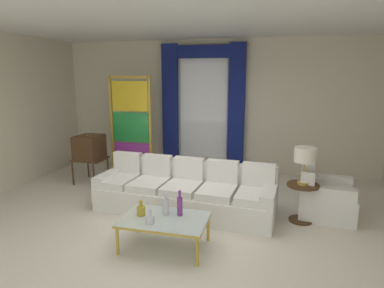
{
  "coord_description": "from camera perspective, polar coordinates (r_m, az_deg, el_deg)",
  "views": [
    {
      "loc": [
        1.36,
        -4.48,
        2.21
      ],
      "look_at": [
        -0.01,
        0.9,
        1.05
      ],
      "focal_mm": 30.96,
      "sensor_mm": 36.0,
      "label": 1
    }
  ],
  "objects": [
    {
      "name": "curtained_window",
      "position": [
        7.57,
        1.87,
        8.23
      ],
      "size": [
        2.0,
        0.17,
        2.7
      ],
      "color": "white",
      "rests_on": "ground"
    },
    {
      "name": "ceiling_slab",
      "position": [
        5.51,
        -0.18,
        20.24
      ],
      "size": [
        8.0,
        7.6,
        0.04
      ],
      "primitive_type": "cube",
      "color": "white"
    },
    {
      "name": "coffee_table",
      "position": [
        4.38,
        -4.77,
        -13.02
      ],
      "size": [
        1.1,
        0.71,
        0.41
      ],
      "color": "silver",
      "rests_on": "ground"
    },
    {
      "name": "bottle_blue_decanter",
      "position": [
        4.22,
        -7.26,
        -12.56
      ],
      "size": [
        0.11,
        0.11,
        0.2
      ],
      "color": "silver",
      "rests_on": "coffee_table"
    },
    {
      "name": "stained_glass_divider",
      "position": [
        7.31,
        -10.48,
        2.53
      ],
      "size": [
        0.95,
        0.05,
        2.2
      ],
      "color": "gold",
      "rests_on": "ground"
    },
    {
      "name": "ground_plane",
      "position": [
        5.18,
        -2.44,
        -13.47
      ],
      "size": [
        16.0,
        16.0,
        0.0
      ],
      "primitive_type": "plane",
      "color": "silver"
    },
    {
      "name": "bottle_ruby_flask",
      "position": [
        4.38,
        -2.12,
        -10.48
      ],
      "size": [
        0.07,
        0.07,
        0.34
      ],
      "color": "#753384",
      "rests_on": "coffee_table"
    },
    {
      "name": "bottle_amber_squat",
      "position": [
        4.46,
        -8.78,
        -11.15
      ],
      "size": [
        0.11,
        0.11,
        0.21
      ],
      "color": "gold",
      "rests_on": "coffee_table"
    },
    {
      "name": "peacock_figurine",
      "position": [
        6.91,
        -8.52,
        -5.08
      ],
      "size": [
        0.44,
        0.6,
        0.5
      ],
      "color": "beige",
      "rests_on": "ground"
    },
    {
      "name": "round_side_table",
      "position": [
        5.38,
        18.42,
        -9.01
      ],
      "size": [
        0.48,
        0.48,
        0.59
      ],
      "color": "#472D19",
      "rests_on": "ground"
    },
    {
      "name": "table_lamp_brass",
      "position": [
        5.18,
        18.91,
        -2.03
      ],
      "size": [
        0.32,
        0.32,
        0.57
      ],
      "color": "#B29338",
      "rests_on": "round_side_table"
    },
    {
      "name": "vintage_tv",
      "position": [
        7.16,
        -17.27,
        -0.69
      ],
      "size": [
        0.62,
        0.6,
        1.35
      ],
      "color": "#472D19",
      "rests_on": "ground"
    },
    {
      "name": "armchair_white",
      "position": [
        5.73,
        21.66,
        -8.68
      ],
      "size": [
        0.9,
        0.89,
        0.8
      ],
      "color": "white",
      "rests_on": "ground"
    },
    {
      "name": "wall_rear",
      "position": [
        7.7,
        4.06,
        6.47
      ],
      "size": [
        8.0,
        0.12,
        3.0
      ],
      "primitive_type": "cube",
      "color": "beige",
      "rests_on": "ground"
    },
    {
      "name": "bottle_crystal_tall",
      "position": [
        4.42,
        -4.54,
        -10.51
      ],
      "size": [
        0.08,
        0.08,
        0.32
      ],
      "color": "silver",
      "rests_on": "coffee_table"
    },
    {
      "name": "couch_white_long",
      "position": [
        5.53,
        -1.09,
        -8.33
      ],
      "size": [
        2.98,
        1.14,
        0.86
      ],
      "color": "white",
      "rests_on": "ground"
    }
  ]
}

